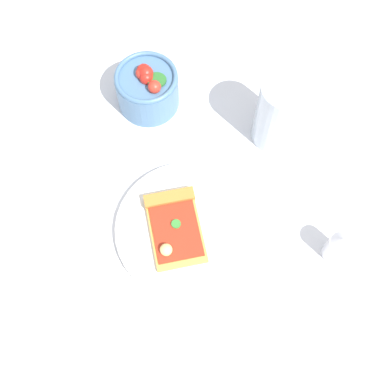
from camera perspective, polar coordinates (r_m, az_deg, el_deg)
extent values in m
plane|color=silver|center=(0.80, -0.25, -2.20)|extent=(2.40, 2.40, 0.00)
cylinder|color=white|center=(0.79, -0.39, -4.19)|extent=(0.23, 0.23, 0.01)
cube|color=gold|center=(0.77, -1.87, -4.20)|extent=(0.08, 0.12, 0.01)
cube|color=#B77A33|center=(0.79, -2.57, -0.73)|extent=(0.08, 0.02, 0.02)
cube|color=#B22D19|center=(0.77, -1.88, -4.06)|extent=(0.07, 0.10, 0.00)
sphere|color=#F2D87F|center=(0.75, -2.93, -6.51)|extent=(0.02, 0.02, 0.02)
cylinder|color=#388433|center=(0.77, -1.81, -3.61)|extent=(0.01, 0.01, 0.00)
cylinder|color=#4C7299|center=(0.88, -5.00, 11.33)|extent=(0.11, 0.11, 0.07)
torus|color=#4C7299|center=(0.85, -5.21, 12.77)|extent=(0.10, 0.10, 0.01)
sphere|color=red|center=(0.83, -4.25, 11.72)|extent=(0.02, 0.02, 0.02)
sphere|color=red|center=(0.85, -5.65, 13.16)|extent=(0.02, 0.02, 0.02)
sphere|color=red|center=(0.85, -5.44, 13.38)|extent=(0.02, 0.02, 0.02)
sphere|color=red|center=(0.85, -5.14, 13.20)|extent=(0.02, 0.02, 0.02)
sphere|color=red|center=(0.84, -5.21, 13.21)|extent=(0.02, 0.02, 0.02)
sphere|color=red|center=(0.84, -5.18, 12.68)|extent=(0.02, 0.02, 0.02)
cylinder|color=#2D722D|center=(0.84, -4.01, 12.48)|extent=(0.04, 0.04, 0.01)
cylinder|color=silver|center=(0.82, 9.91, 8.77)|extent=(0.08, 0.08, 0.13)
cylinder|color=black|center=(0.83, 9.83, 8.49)|extent=(0.07, 0.07, 0.11)
cube|color=white|center=(0.81, -20.17, -11.58)|extent=(0.16, 0.16, 0.00)
cylinder|color=silver|center=(0.78, 15.89, -6.04)|extent=(0.03, 0.03, 0.06)
cone|color=silver|center=(0.75, 16.54, -5.24)|extent=(0.03, 0.03, 0.01)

